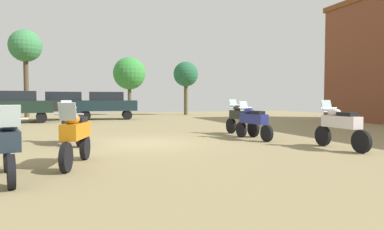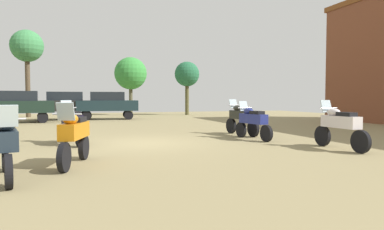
% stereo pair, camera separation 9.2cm
% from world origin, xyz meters
% --- Properties ---
extents(ground_plane, '(44.00, 52.00, 0.02)m').
position_xyz_m(ground_plane, '(0.00, 0.00, 0.01)').
color(ground_plane, '#8D7F55').
extents(motorcycle_1, '(0.66, 2.19, 1.44)m').
position_xyz_m(motorcycle_1, '(4.18, -0.20, 0.73)').
color(motorcycle_1, black).
rests_on(motorcycle_1, ground).
extents(motorcycle_4, '(0.75, 2.20, 1.44)m').
position_xyz_m(motorcycle_4, '(-3.33, -4.52, 0.73)').
color(motorcycle_4, black).
rests_on(motorcycle_4, ground).
extents(motorcycle_6, '(0.66, 2.29, 1.50)m').
position_xyz_m(motorcycle_6, '(4.46, 1.33, 0.76)').
color(motorcycle_6, black).
rests_on(motorcycle_6, ground).
extents(motorcycle_8, '(0.62, 2.23, 1.49)m').
position_xyz_m(motorcycle_8, '(5.50, -3.27, 0.75)').
color(motorcycle_8, black).
rests_on(motorcycle_8, ground).
extents(motorcycle_10, '(0.79, 2.11, 1.46)m').
position_xyz_m(motorcycle_10, '(-2.12, -3.46, 0.74)').
color(motorcycle_10, black).
rests_on(motorcycle_10, ground).
extents(motorcycle_11, '(0.84, 2.15, 1.48)m').
position_xyz_m(motorcycle_11, '(-2.26, 0.43, 0.75)').
color(motorcycle_11, black).
rests_on(motorcycle_11, ground).
extents(car_3, '(4.44, 2.17, 2.00)m').
position_xyz_m(car_3, '(-5.74, 12.11, 1.19)').
color(car_3, black).
rests_on(car_3, ground).
extents(car_4, '(4.43, 2.15, 2.00)m').
position_xyz_m(car_4, '(-3.05, 14.41, 1.19)').
color(car_4, black).
rests_on(car_4, ground).
extents(car_5, '(4.39, 2.02, 2.00)m').
position_xyz_m(car_5, '(-0.09, 14.04, 1.19)').
color(car_5, black).
rests_on(car_5, ground).
extents(tree_1, '(2.96, 2.96, 5.31)m').
position_xyz_m(tree_1, '(2.47, 20.21, 3.82)').
color(tree_1, '#4C4933').
rests_on(tree_1, ground).
extents(tree_3, '(2.29, 2.29, 4.93)m').
position_xyz_m(tree_3, '(7.48, 18.83, 3.74)').
color(tree_3, '#4C4829').
rests_on(tree_3, ground).
extents(tree_6, '(2.59, 2.59, 7.09)m').
position_xyz_m(tree_6, '(-6.03, 19.17, 5.69)').
color(tree_6, '#4D3E2B').
rests_on(tree_6, ground).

